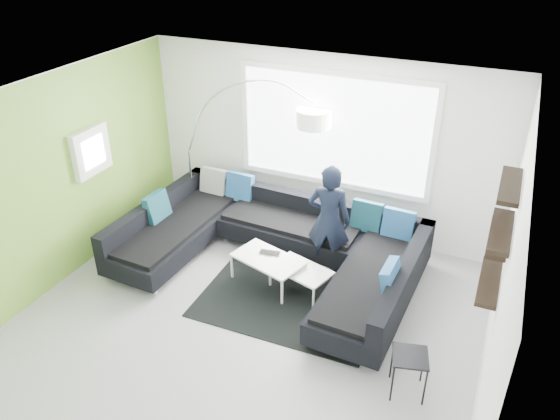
{
  "coord_description": "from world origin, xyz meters",
  "views": [
    {
      "loc": [
        2.5,
        -4.71,
        4.56
      ],
      "look_at": [
        0.03,
        0.9,
        1.13
      ],
      "focal_mm": 35.0,
      "sensor_mm": 36.0,
      "label": 1
    }
  ],
  "objects_px": {
    "person": "(329,220)",
    "arc_lamp": "(189,151)",
    "coffee_table": "(284,274)",
    "side_table": "(408,373)",
    "laptop": "(269,254)",
    "sectional_sofa": "(268,251)"
  },
  "relations": [
    {
      "from": "laptop",
      "to": "coffee_table",
      "type": "bearing_deg",
      "value": -23.5
    },
    {
      "from": "laptop",
      "to": "person",
      "type": "bearing_deg",
      "value": 30.08
    },
    {
      "from": "sectional_sofa",
      "to": "laptop",
      "type": "distance_m",
      "value": 0.14
    },
    {
      "from": "arc_lamp",
      "to": "sectional_sofa",
      "type": "bearing_deg",
      "value": -36.11
    },
    {
      "from": "arc_lamp",
      "to": "laptop",
      "type": "height_order",
      "value": "arc_lamp"
    },
    {
      "from": "sectional_sofa",
      "to": "person",
      "type": "height_order",
      "value": "person"
    },
    {
      "from": "arc_lamp",
      "to": "coffee_table",
      "type": "bearing_deg",
      "value": -36.33
    },
    {
      "from": "coffee_table",
      "to": "person",
      "type": "distance_m",
      "value": 0.95
    },
    {
      "from": "arc_lamp",
      "to": "laptop",
      "type": "distance_m",
      "value": 2.28
    },
    {
      "from": "coffee_table",
      "to": "side_table",
      "type": "distance_m",
      "value": 2.25
    },
    {
      "from": "arc_lamp",
      "to": "person",
      "type": "relative_size",
      "value": 1.48
    },
    {
      "from": "coffee_table",
      "to": "side_table",
      "type": "height_order",
      "value": "side_table"
    },
    {
      "from": "arc_lamp",
      "to": "laptop",
      "type": "bearing_deg",
      "value": -38.03
    },
    {
      "from": "side_table",
      "to": "person",
      "type": "xyz_separation_m",
      "value": [
        -1.53,
        1.78,
        0.56
      ]
    },
    {
      "from": "person",
      "to": "arc_lamp",
      "type": "bearing_deg",
      "value": -17.84
    },
    {
      "from": "arc_lamp",
      "to": "laptop",
      "type": "xyz_separation_m",
      "value": [
        1.86,
        -1.05,
        -0.79
      ]
    },
    {
      "from": "coffee_table",
      "to": "person",
      "type": "relative_size",
      "value": 0.75
    },
    {
      "from": "coffee_table",
      "to": "laptop",
      "type": "bearing_deg",
      "value": -177.49
    },
    {
      "from": "side_table",
      "to": "arc_lamp",
      "type": "bearing_deg",
      "value": 150.52
    },
    {
      "from": "coffee_table",
      "to": "person",
      "type": "xyz_separation_m",
      "value": [
        0.4,
        0.61,
        0.61
      ]
    },
    {
      "from": "side_table",
      "to": "coffee_table",
      "type": "bearing_deg",
      "value": 148.7
    },
    {
      "from": "arc_lamp",
      "to": "person",
      "type": "xyz_separation_m",
      "value": [
        2.52,
        -0.51,
        -0.39
      ]
    }
  ]
}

